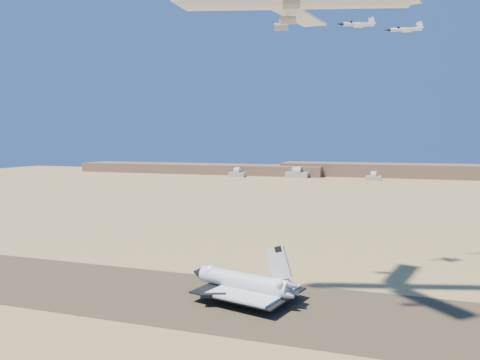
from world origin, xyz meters
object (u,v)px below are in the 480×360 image
(crew_a, at_px, (257,306))
(chase_jet_d, at_px, (358,24))
(crew_c, at_px, (260,308))
(crew_b, at_px, (253,305))
(chase_jet_e, at_px, (405,29))
(shuttle, at_px, (243,283))

(crew_a, relative_size, chase_jet_d, 0.12)
(crew_c, bearing_deg, crew_b, -21.84)
(crew_b, bearing_deg, crew_c, -160.63)
(crew_a, xyz_separation_m, crew_b, (-1.62, 0.68, -0.04))
(crew_b, height_order, chase_jet_d, chase_jet_d)
(crew_c, bearing_deg, crew_a, -34.69)
(crew_b, bearing_deg, crew_a, -143.47)
(crew_a, xyz_separation_m, chase_jet_e, (41.16, 70.62, 95.37))
(shuttle, relative_size, chase_jet_e, 2.60)
(shuttle, xyz_separation_m, crew_b, (5.31, -6.26, -4.38))
(crew_c, xyz_separation_m, chase_jet_e, (39.75, 72.49, 95.33))
(shuttle, height_order, crew_c, shuttle)
(crew_a, relative_size, chase_jet_e, 0.11)
(chase_jet_d, distance_m, chase_jet_e, 23.97)
(crew_c, bearing_deg, shuttle, -28.44)
(crew_c, relative_size, chase_jet_e, 0.12)
(crew_c, distance_m, chase_jet_d, 112.45)
(crew_a, bearing_deg, chase_jet_d, -33.47)
(crew_b, bearing_deg, shuttle, 9.59)
(crew_b, relative_size, crew_c, 0.90)
(chase_jet_d, relative_size, chase_jet_e, 0.96)
(shuttle, distance_m, crew_b, 9.31)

